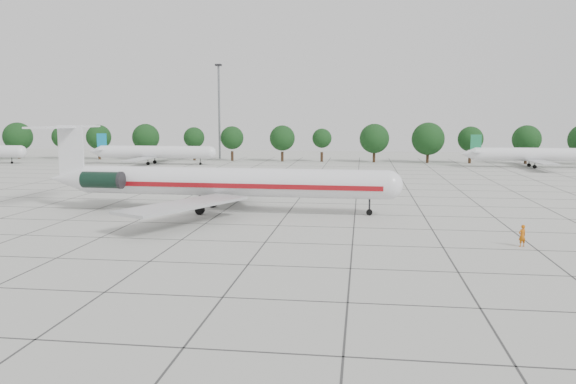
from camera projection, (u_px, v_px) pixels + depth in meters
name	position (u px, v px, depth m)	size (l,w,h in m)	color
ground	(278.00, 226.00, 59.58)	(260.00, 260.00, 0.00)	#BABBB3
apron_joints	(295.00, 204.00, 74.32)	(170.00, 170.00, 0.02)	#383838
main_airliner	(212.00, 181.00, 68.40)	(44.47, 34.93, 10.42)	silver
ground_crew	(522.00, 236.00, 49.94)	(0.72, 0.47, 1.98)	#BA570A
bg_airliner_b	(154.00, 152.00, 135.11)	(28.24, 27.20, 7.40)	silver
bg_airliner_d	(536.00, 155.00, 126.57)	(28.24, 27.20, 7.40)	silver
tree_line	(282.00, 138.00, 143.81)	(249.86, 8.44, 10.22)	#332114
floodlight_mast	(219.00, 106.00, 151.96)	(1.60, 1.60, 25.45)	slate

